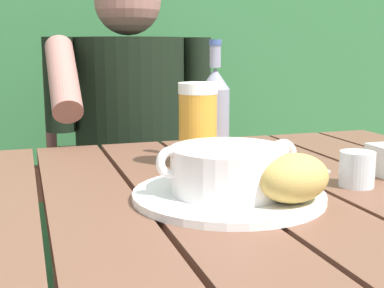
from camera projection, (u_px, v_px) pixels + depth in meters
The scene contains 11 objects.
dining_table at pixel (182, 245), 0.89m from camera, with size 1.32×0.88×0.76m.
hedge_backdrop at pixel (138, 20), 2.35m from camera, with size 3.41×0.88×2.46m.
chair_near_diner at pixel (123, 202), 1.76m from camera, with size 0.46×0.43×0.94m.
person_eating at pixel (132, 141), 1.53m from camera, with size 0.48×0.47×1.23m.
serving_plate at pixel (228, 195), 0.82m from camera, with size 0.30×0.30×0.01m.
soup_bowl at pixel (229, 168), 0.81m from camera, with size 0.23×0.18×0.08m.
bread_roll at pixel (293, 178), 0.76m from camera, with size 0.15×0.13×0.07m.
beer_glass at pixel (198, 125), 1.02m from camera, with size 0.08×0.08×0.16m.
beer_bottle at pixel (215, 112), 1.08m from camera, with size 0.06×0.06×0.25m.
water_glass_small at pixel (357, 169), 0.89m from camera, with size 0.06×0.06×0.06m.
table_knife at pixel (281, 173), 0.96m from camera, with size 0.16×0.03×0.01m.
Camera 1 is at (-0.24, -0.80, 1.00)m, focal length 49.45 mm.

